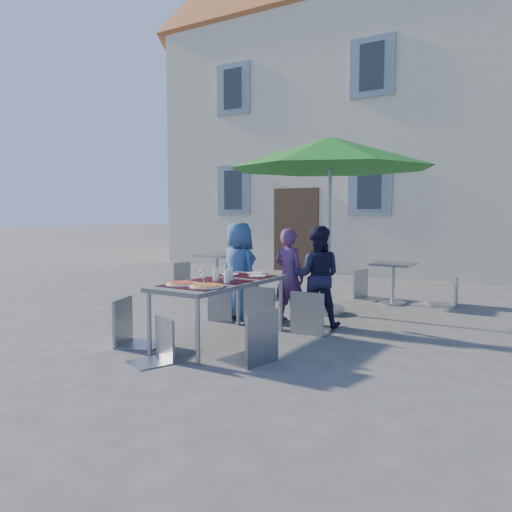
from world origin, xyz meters
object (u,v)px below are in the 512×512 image
Objects in this scene: dining_table at (221,285)px; chair_2 at (311,286)px; pizza_near_right at (207,286)px; cafe_table_0 at (217,266)px; pizza_near_left at (182,283)px; bg_chair_r_0 at (237,264)px; chair_0 at (223,286)px; chair_5 at (156,315)px; patio_umbrella at (330,154)px; cafe_table_1 at (393,277)px; chair_1 at (262,281)px; chair_3 at (131,293)px; chair_4 at (255,303)px; bg_chair_l_1 at (366,267)px; child_1 at (289,276)px; bg_chair_l_0 at (185,260)px; child_0 at (239,270)px; bg_chair_r_1 at (449,273)px; child_2 at (317,276)px.

chair_2 is at bearing 53.63° from dining_table.
pizza_near_right is 0.50× the size of cafe_table_0.
chair_2 is at bearing 59.64° from pizza_near_left.
bg_chair_r_0 is at bearing 141.96° from chair_2.
pizza_near_left is 1.63m from chair_0.
dining_table is 2.14× the size of chair_5.
patio_umbrella is at bearing -16.69° from bg_chair_r_0.
cafe_table_1 is (1.70, 2.63, -0.03)m from chair_0.
dining_table is 1.76× the size of chair_1.
chair_3 is (-1.54, -1.65, 0.00)m from chair_2.
bg_chair_l_1 is at bearing 94.93° from chair_4.
child_1 is 1.90× the size of cafe_table_1.
chair_3 is 4.66m from cafe_table_1.
chair_3 reaches higher than pizza_near_right.
chair_1 reaches higher than chair_0.
bg_chair_l_0 is at bearing 135.79° from dining_table.
child_0 is 1.35× the size of chair_4.
bg_chair_r_1 is at bearing 77.12° from chair_4.
chair_2 is (0.56, -0.44, -0.05)m from child_1.
chair_0 is 2.22m from bg_chair_r_0.
pizza_near_left is 0.98× the size of pizza_near_right.
child_1 reaches higher than bg_chair_r_1.
pizza_near_left is at bearing -113.51° from bg_chair_r_1.
chair_5 is at bearing -66.88° from bg_chair_r_0.
bg_chair_r_0 is at bearing 113.12° from chair_5.
chair_4 reaches higher than dining_table.
bg_chair_r_0 is at bearing 163.31° from patio_umbrella.
child_0 reaches higher than chair_1.
bg_chair_l_0 is at bearing -173.44° from cafe_table_1.
pizza_near_right is at bearing 132.13° from child_0.
patio_umbrella is at bearing -114.23° from cafe_table_1.
pizza_near_left is 0.39× the size of bg_chair_r_1.
chair_4 is 1.23× the size of chair_5.
bg_chair_r_0 is (-1.96, 3.45, -0.17)m from pizza_near_right.
bg_chair_r_0 reaches higher than pizza_near_left.
child_2 is at bearing -32.74° from bg_chair_r_0.
dining_table is at bearing 39.04° from chair_3.
child_0 is at bearing 102.24° from chair_5.
child_2 reaches higher than pizza_near_right.
chair_3 is 4.50m from bg_chair_l_0.
dining_table is at bearing 148.43° from chair_4.
cafe_table_1 is at bearing 87.13° from chair_4.
pizza_near_left is at bearing -64.86° from bg_chair_r_0.
chair_4 reaches higher than chair_0.
chair_0 is at bearing 85.88° from chair_3.
bg_chair_r_1 is (1.97, 4.54, -0.21)m from pizza_near_left.
chair_5 is 4.76m from cafe_table_1.
patio_umbrella reaches higher than bg_chair_l_0.
bg_chair_l_0 reaches higher than bg_chair_r_1.
child_1 reaches higher than cafe_table_1.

